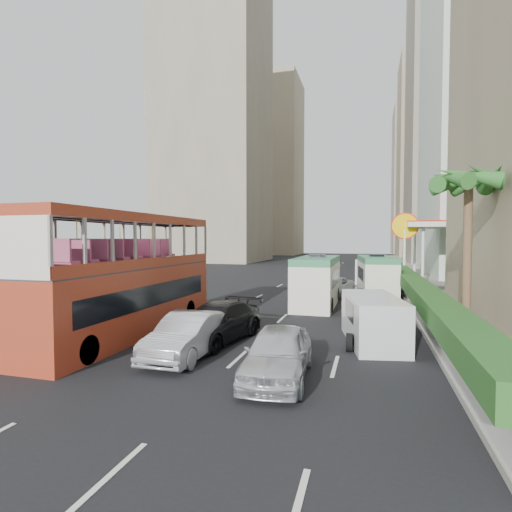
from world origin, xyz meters
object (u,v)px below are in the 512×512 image
(panel_van_near, at_px, (373,320))
(double_decker_bus, at_px, (128,274))
(car_silver_lane_a, at_px, (188,356))
(palm_tree, at_px, (467,254))
(car_silver_lane_b, at_px, (278,378))
(minibus_far, at_px, (376,277))
(shell_station, at_px, (443,254))
(van_asset, at_px, (334,295))
(car_black, at_px, (216,341))
(minibus_near, at_px, (317,281))
(panel_van_far, at_px, (372,270))

(panel_van_near, bearing_deg, double_decker_bus, 176.47)
(car_silver_lane_a, height_order, palm_tree, palm_tree)
(car_silver_lane_b, distance_m, palm_tree, 10.53)
(minibus_far, relative_size, shell_station, 0.80)
(minibus_far, bearing_deg, car_silver_lane_a, -117.36)
(car_silver_lane_a, bearing_deg, van_asset, 78.13)
(car_black, bearing_deg, van_asset, 86.30)
(double_decker_bus, xyz_separation_m, minibus_far, (10.31, 14.15, -1.12))
(van_asset, distance_m, panel_van_near, 13.18)
(van_asset, relative_size, shell_station, 0.57)
(minibus_near, bearing_deg, shell_station, 56.09)
(van_asset, distance_m, minibus_far, 3.24)
(car_black, distance_m, shell_station, 26.19)
(van_asset, distance_m, palm_tree, 12.49)
(double_decker_bus, relative_size, car_black, 2.15)
(car_silver_lane_b, xyz_separation_m, minibus_near, (-0.50, 12.99, 1.47))
(car_black, relative_size, panel_van_far, 0.92)
(car_silver_lane_a, bearing_deg, palm_tree, 32.56)
(car_silver_lane_b, relative_size, palm_tree, 0.68)
(shell_station, bearing_deg, van_asset, -134.28)
(shell_station, bearing_deg, car_silver_lane_b, -108.14)
(palm_tree, bearing_deg, double_decker_bus, -163.84)
(shell_station, bearing_deg, panel_van_near, -105.51)
(van_asset, bearing_deg, palm_tree, -46.88)
(van_asset, xyz_separation_m, panel_van_far, (2.67, 9.69, 1.12))
(shell_station, bearing_deg, car_black, -117.31)
(car_silver_lane_b, bearing_deg, double_decker_bus, 150.35)
(car_black, height_order, panel_van_far, panel_van_far)
(van_asset, relative_size, palm_tree, 0.72)
(palm_tree, bearing_deg, minibus_near, 142.28)
(panel_van_far, bearing_deg, van_asset, -99.32)
(car_silver_lane_b, xyz_separation_m, panel_van_far, (2.77, 27.43, 1.12))
(panel_van_far, height_order, shell_station, shell_station)
(double_decker_bus, relative_size, van_asset, 2.39)
(car_black, distance_m, palm_tree, 11.12)
(minibus_near, bearing_deg, car_black, -105.77)
(minibus_far, bearing_deg, palm_tree, -76.95)
(car_silver_lane_a, height_order, minibus_far, minibus_far)
(car_silver_lane_b, xyz_separation_m, panel_van_near, (2.68, 4.84, 0.90))
(car_black, distance_m, minibus_far, 15.66)
(panel_van_far, xyz_separation_m, palm_tree, (3.74, -19.86, 2.26))
(car_silver_lane_b, height_order, car_black, car_silver_lane_b)
(car_silver_lane_b, distance_m, panel_van_near, 5.61)
(double_decker_bus, distance_m, panel_van_far, 25.94)
(car_silver_lane_a, height_order, car_silver_lane_b, car_silver_lane_b)
(double_decker_bus, bearing_deg, panel_van_far, 67.13)
(panel_van_near, xyz_separation_m, shell_station, (6.03, 21.72, 1.85))
(panel_van_far, relative_size, shell_station, 0.70)
(car_black, distance_m, panel_van_near, 6.16)
(car_silver_lane_a, xyz_separation_m, car_silver_lane_b, (3.43, -1.28, 0.00))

